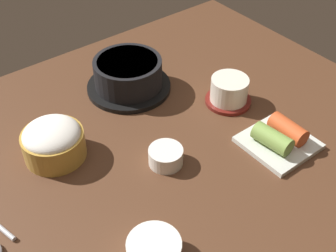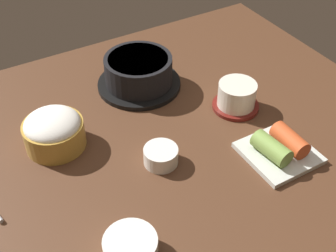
% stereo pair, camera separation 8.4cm
% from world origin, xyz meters
% --- Properties ---
extents(dining_table, '(1.00, 0.76, 0.02)m').
position_xyz_m(dining_table, '(0.00, 0.00, 0.01)').
color(dining_table, '#4C2D1C').
rests_on(dining_table, ground).
extents(stone_pot, '(0.18, 0.18, 0.07)m').
position_xyz_m(stone_pot, '(0.05, 0.16, 0.06)').
color(stone_pot, black).
rests_on(stone_pot, dining_table).
extents(rice_bowl, '(0.11, 0.11, 0.07)m').
position_xyz_m(rice_bowl, '(-0.17, 0.07, 0.06)').
color(rice_bowl, '#B78C38').
rests_on(rice_bowl, dining_table).
extents(tea_cup_with_saucer, '(0.10, 0.10, 0.06)m').
position_xyz_m(tea_cup_with_saucer, '(0.19, -0.01, 0.05)').
color(tea_cup_with_saucer, maroon).
rests_on(tea_cup_with_saucer, dining_table).
extents(banchan_cup_center, '(0.06, 0.06, 0.03)m').
position_xyz_m(banchan_cup_center, '(-0.02, -0.07, 0.04)').
color(banchan_cup_center, white).
rests_on(banchan_cup_center, dining_table).
extents(kimchi_plate, '(0.12, 0.12, 0.05)m').
position_xyz_m(kimchi_plate, '(0.17, -0.16, 0.04)').
color(kimchi_plate, silver).
rests_on(kimchi_plate, dining_table).
extents(side_bowl_near, '(0.08, 0.08, 0.04)m').
position_xyz_m(side_bowl_near, '(-0.16, -0.22, 0.04)').
color(side_bowl_near, white).
rests_on(side_bowl_near, dining_table).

